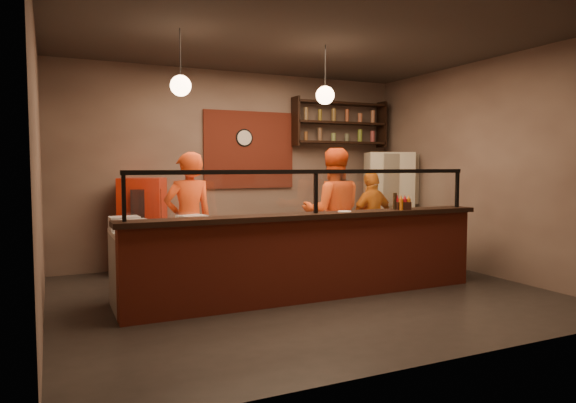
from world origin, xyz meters
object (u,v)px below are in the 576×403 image
fridge (388,205)px  condiment_caddy (403,206)px  cook_mid (333,212)px  red_cooler (143,226)px  wall_clock (244,138)px  pizza_dough (272,223)px  pepper_mill (395,201)px  cook_left (189,222)px  cook_right (372,219)px

fridge → condiment_caddy: bearing=-97.5°
condiment_caddy → cook_mid: bearing=107.6°
fridge → red_cooler: 4.26m
wall_clock → pizza_dough: size_ratio=0.64×
wall_clock → cook_mid: (0.80, -1.62, -1.15)m
red_cooler → condiment_caddy: bearing=-17.4°
fridge → pepper_mill: (-1.42, -2.09, 0.24)m
pepper_mill → fridge: bearing=55.8°
condiment_caddy → cook_left: bearing=156.3°
red_cooler → condiment_caddy: 3.84m
wall_clock → pepper_mill: wall_clock is taller
fridge → pepper_mill: size_ratio=8.59×
cook_mid → fridge: size_ratio=1.01×
cook_mid → fridge: cook_mid is taller
cook_left → red_cooler: 1.42m
condiment_caddy → wall_clock: bearing=112.8°
cook_left → pizza_dough: cook_left is taller
cook_right → red_cooler: cook_right is taller
condiment_caddy → red_cooler: bearing=139.6°
cook_left → red_cooler: bearing=-83.4°
wall_clock → pepper_mill: size_ratio=1.38×
wall_clock → cook_mid: 2.14m
cook_mid → pepper_mill: bearing=123.3°
wall_clock → cook_right: (1.71, -1.31, -1.33)m
cook_left → pizza_dough: 1.08m
cook_left → fridge: 4.01m
cook_right → condiment_caddy: size_ratio=8.43×
wall_clock → condiment_caddy: (1.17, -2.79, -0.99)m
cook_mid → cook_right: (0.91, 0.31, -0.18)m
cook_right → fridge: bearing=-151.6°
pizza_dough → red_cooler: bearing=123.7°
pizza_dough → wall_clock: bearing=78.5°
red_cooler → pizza_dough: red_cooler is taller
red_cooler → pizza_dough: (1.28, -1.92, 0.18)m
wall_clock → condiment_caddy: bearing=-67.2°
wall_clock → cook_left: (-1.38, -1.67, -1.20)m
cook_right → pepper_mill: cook_right is taller
cook_right → condiment_caddy: (-0.54, -1.48, 0.34)m
cook_right → condiment_caddy: cook_right is taller
fridge → cook_left: bearing=-140.9°
pizza_dough → cook_right: bearing=23.2°
cook_mid → red_cooler: bearing=-7.9°
cook_left → red_cooler: (-0.36, 1.36, -0.18)m
cook_mid → wall_clock: bearing=-44.3°
fridge → condiment_caddy: (-1.33, -2.14, 0.18)m
wall_clock → cook_left: wall_clock is taller
cook_right → cook_mid: bearing=7.6°
cook_left → fridge: bearing=-173.5°
cook_mid → cook_right: bearing=-141.8°
pizza_dough → condiment_caddy: bearing=-18.9°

